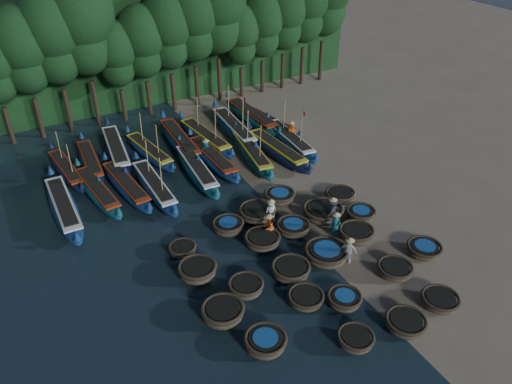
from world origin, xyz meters
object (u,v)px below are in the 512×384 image
coracle_24 (340,195)px  long_boat_2 (126,185)px  coracle_18 (323,212)px  coracle_3 (406,323)px  long_boat_12 (149,151)px  coracle_17 (293,227)px  fisherman_5 (206,150)px  coracle_12 (291,270)px  fisherman_0 (271,210)px  coracle_14 (356,234)px  long_boat_1 (98,191)px  fisherman_3 (332,211)px  coracle_20 (182,249)px  coracle_22 (257,212)px  coracle_4 (440,300)px  long_boat_17 (270,123)px  long_boat_4 (197,170)px  fisherman_1 (335,225)px  long_boat_8 (290,140)px  long_boat_7 (277,150)px  coracle_15 (197,270)px  long_boat_13 (180,141)px  long_boat_16 (252,116)px  coracle_19 (361,214)px  long_boat_14 (205,137)px  coracle_5 (265,342)px  coracle_11 (246,287)px  coracle_21 (228,226)px  coracle_10 (223,312)px  long_boat_11 (116,150)px  coracle_9 (424,249)px  coracle_13 (326,253)px  long_boat_3 (154,186)px  long_boat_6 (252,153)px  coracle_7 (344,299)px  long_boat_10 (91,162)px  coracle_6 (306,298)px

coracle_24 → long_boat_2: (-12.15, 7.86, 0.14)m
coracle_18 → coracle_24: (2.17, 1.09, -0.08)m
coracle_3 → long_boat_12: bearing=103.3°
coracle_17 → fisherman_5: 10.91m
coracle_12 → fisherman_0: (1.58, 4.85, 0.40)m
coracle_14 → coracle_18: coracle_18 is taller
long_boat_1 → fisherman_3: size_ratio=3.93×
coracle_3 → coracle_20: (-7.32, 10.33, -0.01)m
coracle_18 → fisherman_5: 11.03m
coracle_22 → long_boat_2: bearing=132.3°
coracle_4 → long_boat_17: long_boat_17 is taller
long_boat_4 → fisherman_1: fisherman_1 is taller
long_boat_8 → fisherman_0: (-6.41, -8.01, 0.29)m
long_boat_7 → coracle_15: bearing=-142.5°
long_boat_13 → long_boat_16: 7.27m
coracle_20 → coracle_19: bearing=-11.3°
long_boat_14 → long_boat_4: bearing=-126.7°
coracle_22 → fisherman_1: fisherman_1 is taller
coracle_5 → fisherman_0: (5.18, 8.40, 0.42)m
fisherman_1 → fisherman_5: fisherman_1 is taller
coracle_11 → long_boat_12: 16.41m
coracle_15 → coracle_21: size_ratio=1.12×
coracle_10 → coracle_19: bearing=16.6°
coracle_22 → long_boat_4: bearing=101.4°
coracle_15 → coracle_19: 11.11m
coracle_22 → long_boat_11: long_boat_11 is taller
coracle_22 → fisherman_3: size_ratio=1.19×
coracle_12 → coracle_20: coracle_12 is taller
coracle_19 → coracle_21: size_ratio=0.83×
fisherman_0 → coracle_9: bearing=129.9°
long_boat_11 → long_boat_16: long_boat_16 is taller
coracle_22 → long_boat_14: size_ratio=0.28×
coracle_9 → fisherman_1: (-3.56, 3.75, 0.57)m
long_boat_4 → coracle_13: bearing=-72.5°
coracle_15 → long_boat_8: size_ratio=0.31×
long_boat_12 → coracle_19: bearing=-66.2°
coracle_5 → long_boat_3: long_boat_3 is taller
coracle_11 → fisherman_1: bearing=12.8°
long_boat_6 → long_boat_13: size_ratio=0.93×
coracle_7 → fisherman_0: (0.34, 7.96, 0.45)m
long_boat_10 → long_boat_16: 14.18m
coracle_22 → long_boat_6: 7.61m
long_boat_17 → long_boat_3: bearing=-167.6°
long_boat_14 → fisherman_1: (1.83, -14.89, 0.40)m
fisherman_1 → long_boat_3: bearing=-171.9°
coracle_20 → fisherman_5: 11.16m
long_boat_3 → coracle_7: bearing=-71.4°
coracle_11 → coracle_6: bearing=-43.0°
coracle_19 → coracle_20: bearing=168.7°
coracle_13 → long_boat_10: (-9.17, 16.83, 0.03)m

